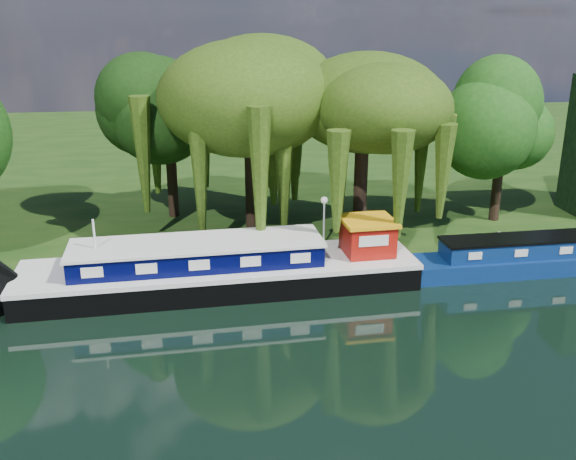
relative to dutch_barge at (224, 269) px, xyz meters
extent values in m
plane|color=black|center=(4.78, -6.72, -0.92)|extent=(120.00, 120.00, 0.00)
cube|color=#15340E|center=(4.78, 27.28, -0.70)|extent=(120.00, 52.00, 0.45)
cube|color=black|center=(-0.15, -0.01, -0.48)|extent=(17.73, 4.82, 1.17)
cube|color=silver|center=(-0.15, -0.01, 0.20)|extent=(17.83, 4.90, 0.21)
cube|color=#020533|center=(-1.13, -0.06, 0.78)|extent=(11.01, 3.38, 0.93)
cube|color=silver|center=(-1.13, -0.06, 1.30)|extent=(11.22, 3.58, 0.12)
cube|color=maroon|center=(6.66, 0.35, 1.05)|extent=(2.26, 2.26, 1.46)
cube|color=orange|center=(6.66, 0.35, 1.86)|extent=(2.51, 2.51, 0.16)
cylinder|color=silver|center=(-5.41, -0.29, 1.49)|extent=(0.10, 0.10, 2.34)
cube|color=navy|center=(14.78, 0.04, -0.57)|extent=(12.93, 2.50, 0.97)
cube|color=navy|center=(14.78, 0.04, 0.32)|extent=(9.05, 1.86, 0.80)
cube|color=black|center=(14.78, 0.04, 0.77)|extent=(9.16, 1.97, 0.11)
cube|color=silver|center=(11.42, -0.88, 0.36)|extent=(0.64, 0.07, 0.34)
cube|color=silver|center=(13.68, -0.81, 0.36)|extent=(0.64, 0.07, 0.34)
cube|color=silver|center=(15.93, -0.75, 0.36)|extent=(0.64, 0.07, 0.34)
cylinder|color=black|center=(1.87, 7.20, 2.46)|extent=(0.76, 0.76, 5.87)
ellipsoid|color=#25420E|center=(1.87, 7.20, 6.70)|extent=(8.19, 8.19, 5.29)
cylinder|color=black|center=(7.31, 4.53, 2.12)|extent=(0.73, 0.73, 5.19)
ellipsoid|color=#25420E|center=(7.31, 4.53, 5.87)|extent=(7.08, 7.08, 4.58)
cylinder|color=black|center=(-2.53, 9.81, 2.78)|extent=(0.58, 0.58, 6.50)
ellipsoid|color=black|center=(-2.53, 9.81, 5.44)|extent=(5.20, 5.20, 5.20)
cylinder|color=black|center=(15.80, 6.62, 2.55)|extent=(0.60, 0.60, 6.04)
ellipsoid|color=#144210|center=(15.80, 6.62, 5.02)|extent=(4.83, 4.83, 4.83)
cylinder|color=silver|center=(5.28, 3.78, 0.63)|extent=(0.10, 0.10, 2.20)
sphere|color=white|center=(5.28, 3.78, 1.91)|extent=(0.36, 0.36, 0.36)
cylinder|color=silver|center=(-5.22, 1.68, 0.03)|extent=(0.16, 0.16, 1.00)
cylinder|color=silver|center=(0.78, 1.68, 0.03)|extent=(0.16, 0.16, 1.00)
cylinder|color=silver|center=(7.78, 1.68, 0.03)|extent=(0.16, 0.16, 1.00)
cylinder|color=silver|center=(13.78, 1.68, 0.03)|extent=(0.16, 0.16, 1.00)
camera|label=1|loc=(-0.68, -26.75, 10.94)|focal=40.00mm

